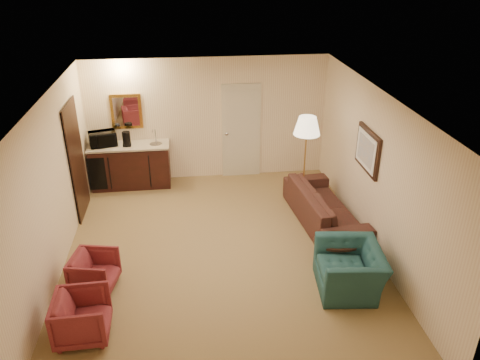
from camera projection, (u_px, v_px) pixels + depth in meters
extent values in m
plane|color=#9A814E|center=(221.00, 254.00, 7.70)|extent=(6.00, 6.00, 0.00)
cube|color=#FBE5BC|center=(208.00, 120.00, 9.79)|extent=(5.00, 0.02, 2.60)
cube|color=#FBE5BC|center=(50.00, 192.00, 6.85)|extent=(0.02, 6.00, 2.60)
cube|color=#FBE5BC|center=(377.00, 175.00, 7.39)|extent=(0.02, 6.00, 2.60)
cube|color=white|center=(218.00, 100.00, 6.55)|extent=(5.00, 6.00, 0.02)
cube|color=beige|center=(241.00, 131.00, 9.97)|extent=(0.82, 0.06, 2.05)
cube|color=black|center=(77.00, 161.00, 8.48)|extent=(0.06, 0.98, 2.10)
cube|color=gold|center=(126.00, 112.00, 9.48)|extent=(0.62, 0.04, 0.72)
cube|color=black|center=(367.00, 150.00, 7.64)|extent=(0.06, 0.90, 0.70)
cube|color=black|center=(131.00, 165.00, 9.74)|extent=(1.64, 0.58, 0.92)
imported|color=black|center=(325.00, 202.00, 8.39)|extent=(0.87, 2.29, 0.87)
imported|color=#204B50|center=(350.00, 263.00, 6.73)|extent=(0.76, 1.08, 0.89)
imported|color=maroon|center=(94.00, 270.00, 6.80)|extent=(0.67, 0.70, 0.62)
imported|color=maroon|center=(82.00, 315.00, 5.91)|extent=(0.64, 0.68, 0.68)
cube|color=black|center=(338.00, 253.00, 7.31)|extent=(0.84, 0.58, 0.48)
cube|color=#AE7F3A|center=(305.00, 163.00, 8.72)|extent=(0.60, 0.60, 1.83)
cylinder|color=black|center=(163.00, 178.00, 9.88)|extent=(0.28, 0.28, 0.33)
imported|color=black|center=(103.00, 137.00, 9.43)|extent=(0.58, 0.42, 0.36)
cylinder|color=black|center=(127.00, 139.00, 9.43)|extent=(0.18, 0.18, 0.30)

